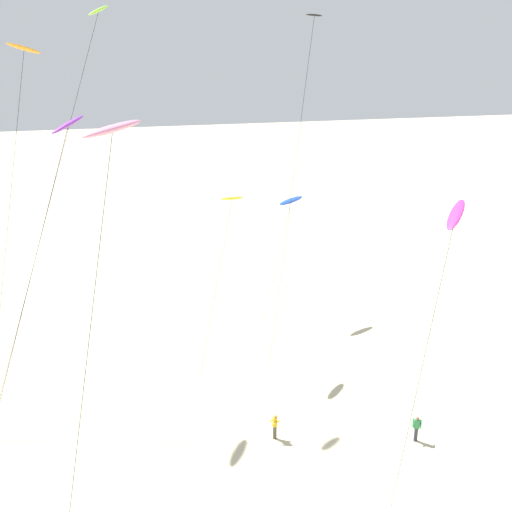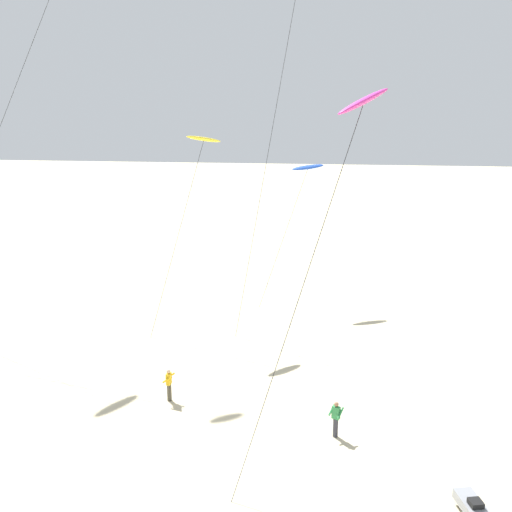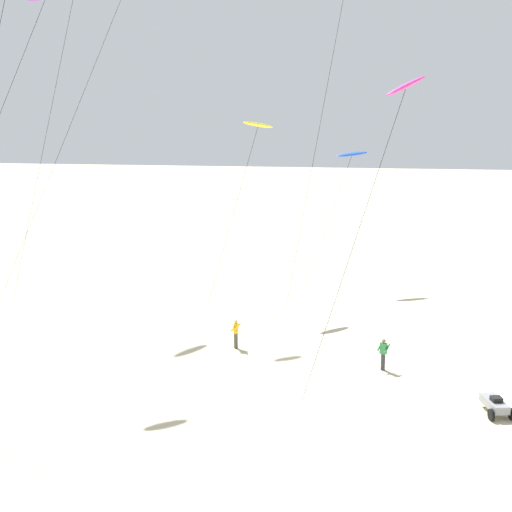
{
  "view_description": "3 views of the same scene",
  "coord_description": "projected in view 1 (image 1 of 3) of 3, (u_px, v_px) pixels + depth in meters",
  "views": [
    {
      "loc": [
        -11.27,
        -25.93,
        23.4
      ],
      "look_at": [
        -2.95,
        10.72,
        9.62
      ],
      "focal_mm": 44.64,
      "sensor_mm": 36.0,
      "label": 1
    },
    {
      "loc": [
        4.7,
        -19.6,
        13.98
      ],
      "look_at": [
        0.6,
        9.53,
        6.36
      ],
      "focal_mm": 40.09,
      "sensor_mm": 36.0,
      "label": 2
    },
    {
      "loc": [
        4.16,
        -31.94,
        13.2
      ],
      "look_at": [
        -1.99,
        5.41,
        5.26
      ],
      "focal_mm": 49.39,
      "sensor_mm": 36.0,
      "label": 3
    }
  ],
  "objects": [
    {
      "name": "kite_orange",
      "position": [
        23.0,
        56.0,
        37.77
      ],
      "size": [
        5.31,
        5.25,
        22.46
      ],
      "color": "orange",
      "rests_on": "ground"
    },
    {
      "name": "kite_yellow",
      "position": [
        232.0,
        201.0,
        43.49
      ],
      "size": [
        4.12,
        3.87,
        12.49
      ],
      "color": "yellow",
      "rests_on": "ground"
    },
    {
      "name": "kite_magenta",
      "position": [
        455.0,
        217.0,
        32.42
      ],
      "size": [
        5.48,
        5.46,
        14.92
      ],
      "color": "#D8339E",
      "rests_on": "ground"
    },
    {
      "name": "kite_black",
      "position": [
        312.0,
        33.0,
        42.41
      ],
      "size": [
        4.69,
        4.45,
        24.04
      ],
      "color": "black",
      "rests_on": "ground"
    },
    {
      "name": "kite_lime",
      "position": [
        94.0,
        27.0,
        38.57
      ],
      "size": [
        9.14,
        8.83,
        24.58
      ],
      "color": "#8CD833",
      "rests_on": "ground"
    },
    {
      "name": "kite_flyer_middle",
      "position": [
        416.0,
        428.0,
        37.6
      ],
      "size": [
        0.7,
        0.69,
        1.67
      ],
      "color": "#33333D",
      "rests_on": "ground"
    },
    {
      "name": "kite_blue",
      "position": [
        291.0,
        202.0,
        51.76
      ],
      "size": [
        4.43,
        3.95,
        10.13
      ],
      "color": "blue",
      "rests_on": "ground"
    },
    {
      "name": "kite_flyer_nearest",
      "position": [
        275.0,
        426.0,
        37.83
      ],
      "size": [
        0.52,
        0.54,
        1.67
      ],
      "color": "#4C4738",
      "rests_on": "ground"
    },
    {
      "name": "ground_plane",
      "position": [
        354.0,
        487.0,
        34.14
      ],
      "size": [
        260.0,
        260.0,
        0.0
      ],
      "primitive_type": "plane",
      "color": "beige"
    },
    {
      "name": "kite_purple",
      "position": [
        65.0,
        134.0,
        29.34
      ],
      "size": [
        7.31,
        7.12,
        19.47
      ],
      "color": "purple",
      "rests_on": "ground"
    },
    {
      "name": "kite_pink",
      "position": [
        112.0,
        135.0,
        23.1
      ],
      "size": [
        5.12,
        4.75,
        20.16
      ],
      "color": "pink",
      "rests_on": "ground"
    }
  ]
}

